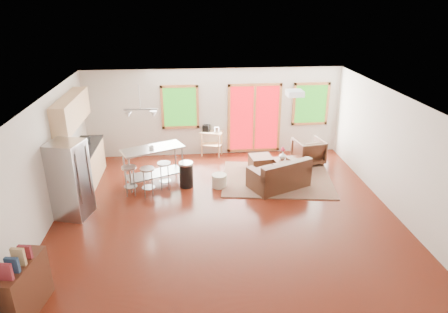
{
  "coord_description": "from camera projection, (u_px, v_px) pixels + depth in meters",
  "views": [
    {
      "loc": [
        -0.75,
        -7.89,
        4.58
      ],
      "look_at": [
        0.0,
        0.3,
        1.2
      ],
      "focal_mm": 32.0,
      "sensor_mm": 36.0,
      "label": 1
    }
  ],
  "objects": [
    {
      "name": "bar_stool_b",
      "position": [
        148.0,
        175.0,
        9.52
      ],
      "size": [
        0.38,
        0.38,
        0.73
      ],
      "rotation": [
        0.0,
        0.0,
        0.11
      ],
      "color": "#B7BABC",
      "rests_on": "floor"
    },
    {
      "name": "bar_stool_c",
      "position": [
        164.0,
        169.0,
        9.89
      ],
      "size": [
        0.35,
        0.35,
        0.7
      ],
      "rotation": [
        0.0,
        0.0,
        0.05
      ],
      "color": "#B7BABC",
      "rests_on": "floor"
    },
    {
      "name": "ceiling_flush",
      "position": [
        295.0,
        93.0,
        8.8
      ],
      "size": [
        0.35,
        0.35,
        0.12
      ],
      "primitive_type": "cube",
      "color": "white",
      "rests_on": "ceiling"
    },
    {
      "name": "coffee_table",
      "position": [
        292.0,
        161.0,
        10.85
      ],
      "size": [
        1.04,
        0.71,
        0.39
      ],
      "rotation": [
        0.0,
        0.0,
        0.14
      ],
      "color": "#3B1C10",
      "rests_on": "floor"
    },
    {
      "name": "back_wall",
      "position": [
        214.0,
        112.0,
        11.81
      ],
      "size": [
        7.5,
        0.02,
        2.6
      ],
      "primitive_type": "cube",
      "color": "beige",
      "rests_on": "ground"
    },
    {
      "name": "cup",
      "position": [
        151.0,
        147.0,
        9.94
      ],
      "size": [
        0.14,
        0.12,
        0.12
      ],
      "primitive_type": "imported",
      "rotation": [
        0.0,
        0.0,
        -0.19
      ],
      "color": "silver",
      "rests_on": "island"
    },
    {
      "name": "island",
      "position": [
        153.0,
        159.0,
        10.13
      ],
      "size": [
        1.66,
        1.2,
        0.97
      ],
      "rotation": [
        0.0,
        0.0,
        0.43
      ],
      "color": "#B7BABC",
      "rests_on": "floor"
    },
    {
      "name": "front_wall",
      "position": [
        250.0,
        257.0,
        5.35
      ],
      "size": [
        7.5,
        0.02,
        2.6
      ],
      "primitive_type": "cube",
      "color": "beige",
      "rests_on": "ground"
    },
    {
      "name": "right_wall",
      "position": [
        393.0,
        152.0,
        8.9
      ],
      "size": [
        0.02,
        7.0,
        2.6
      ],
      "primitive_type": "cube",
      "color": "beige",
      "rests_on": "ground"
    },
    {
      "name": "rug",
      "position": [
        277.0,
        179.0,
        10.56
      ],
      "size": [
        3.12,
        2.57,
        0.03
      ],
      "primitive_type": "cube",
      "rotation": [
        0.0,
        0.0,
        -0.14
      ],
      "color": "#505F3E",
      "rests_on": "floor"
    },
    {
      "name": "french_doors",
      "position": [
        254.0,
        118.0,
        11.94
      ],
      "size": [
        1.6,
        0.05,
        2.1
      ],
      "color": "#AD080F",
      "rests_on": "back_wall"
    },
    {
      "name": "cabinets",
      "position": [
        81.0,
        150.0,
        9.99
      ],
      "size": [
        0.64,
        2.24,
        2.3
      ],
      "color": "tan",
      "rests_on": "floor"
    },
    {
      "name": "ceiling",
      "position": [
        225.0,
        98.0,
        8.08
      ],
      "size": [
        7.5,
        7.0,
        0.02
      ],
      "primitive_type": "cube",
      "color": "silver",
      "rests_on": "ground"
    },
    {
      "name": "pendant_light",
      "position": [
        141.0,
        113.0,
        9.57
      ],
      "size": [
        0.8,
        0.18,
        0.79
      ],
      "color": "gray",
      "rests_on": "ceiling"
    },
    {
      "name": "bar_stool_a",
      "position": [
        129.0,
        174.0,
        9.57
      ],
      "size": [
        0.38,
        0.38,
        0.75
      ],
      "rotation": [
        0.0,
        0.0,
        0.09
      ],
      "color": "#B7BABC",
      "rests_on": "floor"
    },
    {
      "name": "kitchen_cart",
      "position": [
        211.0,
        135.0,
        11.91
      ],
      "size": [
        0.72,
        0.59,
        0.95
      ],
      "rotation": [
        0.0,
        0.0,
        -0.35
      ],
      "color": "tan",
      "rests_on": "floor"
    },
    {
      "name": "bookshelf",
      "position": [
        22.0,
        288.0,
        6.02
      ],
      "size": [
        0.55,
        1.04,
        1.16
      ],
      "rotation": [
        0.0,
        0.0,
        -0.18
      ],
      "color": "#3B1C10",
      "rests_on": "floor"
    },
    {
      "name": "refrigerator",
      "position": [
        70.0,
        180.0,
        8.56
      ],
      "size": [
        0.85,
        0.83,
        1.72
      ],
      "rotation": [
        0.0,
        0.0,
        -0.28
      ],
      "color": "#B7BABC",
      "rests_on": "floor"
    },
    {
      "name": "book",
      "position": [
        302.0,
        159.0,
        10.46
      ],
      "size": [
        0.21,
        0.08,
        0.29
      ],
      "primitive_type": "imported",
      "rotation": [
        0.0,
        0.0,
        -0.24
      ],
      "color": "maroon",
      "rests_on": "coffee_table"
    },
    {
      "name": "pouf",
      "position": [
        219.0,
        181.0,
        10.12
      ],
      "size": [
        0.49,
        0.49,
        0.33
      ],
      "primitive_type": "cylinder",
      "rotation": [
        0.0,
        0.0,
        0.35
      ],
      "color": "beige",
      "rests_on": "floor"
    },
    {
      "name": "trash_can",
      "position": [
        186.0,
        174.0,
        10.07
      ],
      "size": [
        0.37,
        0.37,
        0.66
      ],
      "rotation": [
        0.0,
        0.0,
        -0.03
      ],
      "color": "black",
      "rests_on": "floor"
    },
    {
      "name": "vase",
      "position": [
        283.0,
        155.0,
        10.79
      ],
      "size": [
        0.2,
        0.2,
        0.34
      ],
      "rotation": [
        0.0,
        0.0,
        0.0
      ],
      "color": "silver",
      "rests_on": "coffee_table"
    },
    {
      "name": "floor",
      "position": [
        225.0,
        211.0,
        9.08
      ],
      "size": [
        7.5,
        7.0,
        0.02
      ],
      "primitive_type": "cube",
      "color": "#3B1108",
      "rests_on": "ground"
    },
    {
      "name": "left_wall",
      "position": [
        45.0,
        164.0,
        8.26
      ],
      "size": [
        0.02,
        7.0,
        2.6
      ],
      "primitive_type": "cube",
      "color": "beige",
      "rests_on": "ground"
    },
    {
      "name": "ottoman",
      "position": [
        261.0,
        163.0,
        11.12
      ],
      "size": [
        0.65,
        0.65,
        0.39
      ],
      "primitive_type": "cube",
      "rotation": [
        0.0,
        0.0,
        0.11
      ],
      "color": "#321C11",
      "rests_on": "floor"
    },
    {
      "name": "window_left",
      "position": [
        180.0,
        107.0,
        11.61
      ],
      "size": [
        1.1,
        0.05,
        1.3
      ],
      "color": "#195410",
      "rests_on": "back_wall"
    },
    {
      "name": "window_right",
      "position": [
        311.0,
        104.0,
        11.93
      ],
      "size": [
        1.1,
        0.05,
        1.3
      ],
      "color": "#195410",
      "rests_on": "back_wall"
    },
    {
      "name": "loveseat",
      "position": [
        280.0,
        176.0,
        10.02
      ],
      "size": [
        1.66,
        1.35,
        0.77
      ],
      "rotation": [
        0.0,
        0.0,
        0.43
      ],
      "color": "#321C11",
      "rests_on": "floor"
    },
    {
      "name": "armchair",
      "position": [
        308.0,
        150.0,
        11.46
      ],
      "size": [
        0.89,
        0.85,
        0.79
      ],
      "primitive_type": "imported",
      "rotation": [
        0.0,
        0.0,
        3.32
      ],
      "color": "#321C11",
      "rests_on": "floor"
    }
  ]
}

